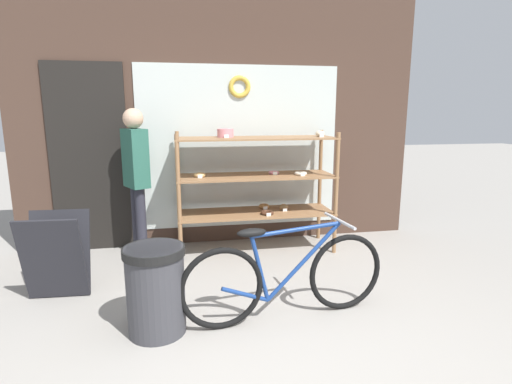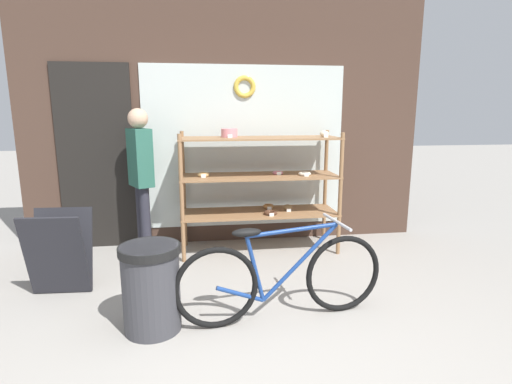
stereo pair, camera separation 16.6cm
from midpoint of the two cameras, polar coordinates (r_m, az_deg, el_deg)
ground_plane at (r=2.65m, az=2.80°, el=-25.14°), size 30.00×30.00×0.00m
storefront_facade at (r=4.78m, az=-3.69°, el=11.67°), size 4.71×0.13×3.28m
display_case at (r=4.47m, az=1.55°, el=2.11°), size 1.75×0.58×1.39m
bicycle at (r=3.10m, az=5.24°, el=-12.07°), size 1.63×0.46×0.76m
sandwich_board at (r=3.85m, az=-25.17°, el=-7.87°), size 0.52×0.41×0.73m
pedestrian at (r=4.45m, az=-15.10°, el=2.90°), size 0.31×0.37×1.61m
trash_bin at (r=3.03m, az=-13.19°, el=-12.76°), size 0.44×0.44×0.65m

